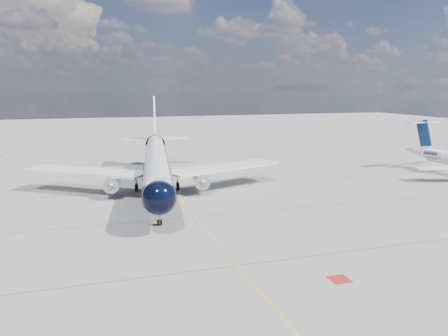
% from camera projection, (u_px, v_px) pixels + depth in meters
% --- Properties ---
extents(ground, '(320.00, 320.00, 0.00)m').
position_uv_depth(ground, '(166.00, 182.00, 70.03)').
color(ground, gray).
rests_on(ground, ground).
extents(taxiway_centerline, '(0.16, 160.00, 0.01)m').
position_uv_depth(taxiway_centerline, '(172.00, 189.00, 65.34)').
color(taxiway_centerline, yellow).
rests_on(taxiway_centerline, ground).
extents(red_marking, '(1.60, 1.60, 0.01)m').
position_uv_depth(red_marking, '(339.00, 279.00, 34.52)').
color(red_marking, maroon).
rests_on(red_marking, ground).
extents(main_airliner, '(37.77, 46.34, 13.41)m').
position_uv_depth(main_airliner, '(157.00, 163.00, 63.79)').
color(main_airliner, black).
rests_on(main_airliner, ground).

